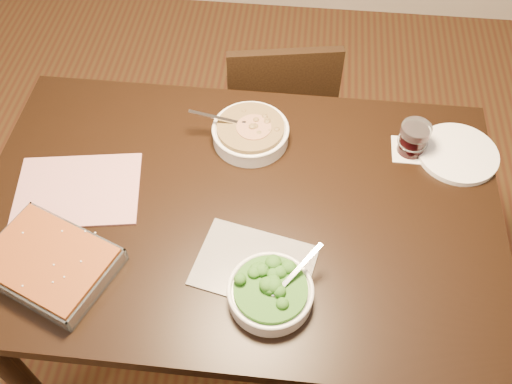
{
  "coord_description": "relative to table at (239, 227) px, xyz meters",
  "views": [
    {
      "loc": [
        0.14,
        -0.88,
        1.98
      ],
      "look_at": [
        0.05,
        0.02,
        0.8
      ],
      "focal_mm": 40.0,
      "sensor_mm": 36.0,
      "label": 1
    }
  ],
  "objects": [
    {
      "name": "ground",
      "position": [
        0.0,
        0.0,
        -0.65
      ],
      "size": [
        4.0,
        4.0,
        0.0
      ],
      "primitive_type": "plane",
      "color": "#4A2515",
      "rests_on": "ground"
    },
    {
      "name": "table",
      "position": [
        0.0,
        0.0,
        0.0
      ],
      "size": [
        1.4,
        0.9,
        0.75
      ],
      "color": "black",
      "rests_on": "ground"
    },
    {
      "name": "magazine_a",
      "position": [
        -0.44,
        0.01,
        0.1
      ],
      "size": [
        0.37,
        0.29,
        0.01
      ],
      "primitive_type": "cube",
      "rotation": [
        0.0,
        0.0,
        0.16
      ],
      "color": "#A52F43",
      "rests_on": "table"
    },
    {
      "name": "magazine_b",
      "position": [
        0.06,
        -0.17,
        0.1
      ],
      "size": [
        0.32,
        0.26,
        0.01
      ],
      "primitive_type": "cube",
      "rotation": [
        0.0,
        0.0,
        -0.21
      ],
      "color": "#27272F",
      "rests_on": "table"
    },
    {
      "name": "coaster",
      "position": [
        0.47,
        0.25,
        0.1
      ],
      "size": [
        0.1,
        0.1,
        0.0
      ],
      "primitive_type": "cube",
      "color": "white",
      "rests_on": "table"
    },
    {
      "name": "stew_bowl",
      "position": [
        0.01,
        0.24,
        0.13
      ],
      "size": [
        0.25,
        0.22,
        0.09
      ],
      "color": "white",
      "rests_on": "table"
    },
    {
      "name": "broccoli_bowl",
      "position": [
        0.11,
        -0.26,
        0.12
      ],
      "size": [
        0.2,
        0.21,
        0.08
      ],
      "color": "white",
      "rests_on": "table"
    },
    {
      "name": "baking_dish",
      "position": [
        -0.43,
        -0.23,
        0.12
      ],
      "size": [
        0.37,
        0.32,
        0.05
      ],
      "rotation": [
        0.0,
        0.0,
        -0.39
      ],
      "color": "silver",
      "rests_on": "table"
    },
    {
      "name": "wine_tumbler",
      "position": [
        0.47,
        0.25,
        0.15
      ],
      "size": [
        0.08,
        0.08,
        0.09
      ],
      "color": "black",
      "rests_on": "coaster"
    },
    {
      "name": "dinner_plate",
      "position": [
        0.6,
        0.25,
        0.1
      ],
      "size": [
        0.23,
        0.23,
        0.02
      ],
      "primitive_type": "cylinder",
      "color": "white",
      "rests_on": "table"
    },
    {
      "name": "chair_far",
      "position": [
        0.06,
        0.68,
        -0.2
      ],
      "size": [
        0.44,
        0.44,
        0.81
      ],
      "rotation": [
        0.0,
        0.0,
        3.32
      ],
      "color": "black",
      "rests_on": "ground"
    }
  ]
}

